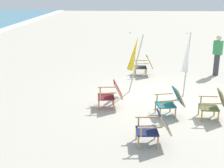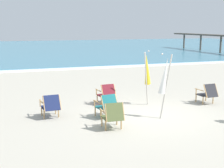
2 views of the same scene
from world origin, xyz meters
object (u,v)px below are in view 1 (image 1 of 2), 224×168
Objects in this scene: person_near_chairs at (217,55)px; beach_chair_front_left at (171,101)px; beach_chair_mid_center at (215,104)px; beach_chair_far_center at (145,65)px; beach_chair_back_right at (111,94)px; umbrella_furled_yellow at (134,54)px; umbrella_furled_white at (187,55)px; beach_chair_front_right at (155,127)px.

beach_chair_front_left is at bearing 151.27° from person_near_chairs.
beach_chair_front_left is at bearing 80.83° from beach_chair_mid_center.
beach_chair_far_center is 3.85m from beach_chair_back_right.
beach_chair_mid_center is 0.98× the size of beach_chair_front_left.
beach_chair_mid_center reaches higher than beach_chair_front_left.
beach_chair_far_center is 2.55m from umbrella_furled_yellow.
umbrella_furled_white reaches higher than umbrella_furled_yellow.
beach_chair_back_right is (0.72, 2.83, -0.00)m from beach_chair_mid_center.
umbrella_furled_white reaches higher than beach_chair_back_right.
person_near_chairs reaches higher than beach_chair_front_left.
umbrella_furled_yellow is 1.27× the size of person_near_chairs.
beach_chair_front_left is at bearing -19.12° from beach_chair_front_right.
beach_chair_far_center is 0.98× the size of beach_chair_mid_center.
beach_chair_mid_center is (-4.39, -1.67, 0.01)m from beach_chair_far_center.
beach_chair_front_left is 1.81m from beach_chair_front_right.
beach_chair_far_center is 0.96× the size of beach_chair_front_left.
person_near_chairs is (6.04, -2.96, 0.42)m from beach_chair_front_right.
person_near_chairs is at bearing -26.14° from beach_chair_front_right.
beach_chair_far_center is at bearing 7.19° from beach_chair_front_left.
umbrella_furled_yellow is (2.06, 2.16, 0.92)m from beach_chair_mid_center.
beach_chair_front_right is 0.49× the size of person_near_chairs.
beach_chair_front_right is 2.50m from beach_chair_back_right.
umbrella_furled_white reaches higher than beach_chair_far_center.
beach_chair_front_right is 3.77m from umbrella_furled_white.
umbrella_furled_yellow is (3.59, 0.42, 0.93)m from beach_chair_front_right.
person_near_chairs is at bearing -87.80° from beach_chair_far_center.
beach_chair_front_right is at bearing 153.86° from person_near_chairs.
beach_chair_mid_center is 1.01× the size of beach_chair_front_right.
umbrella_furled_white is at bearing 146.85° from person_near_chairs.
beach_chair_far_center is at bearing -11.78° from umbrella_furled_yellow.
beach_chair_front_left is at bearing -172.81° from beach_chair_far_center.
beach_chair_mid_center is 1.02× the size of beach_chair_back_right.
beach_chair_front_right is 0.38× the size of umbrella_furled_white.
umbrella_furled_white is (-0.17, -1.68, 0.03)m from umbrella_furled_yellow.
umbrella_furled_yellow is at bearing 46.27° from beach_chair_mid_center.
beach_chair_far_center is 0.38× the size of umbrella_furled_yellow.
beach_chair_back_right is at bearing 116.56° from umbrella_furled_white.
beach_chair_front_left is 1.04× the size of beach_chair_back_right.
umbrella_furled_white is at bearing -20.16° from beach_chair_front_right.
person_near_chairs is (4.32, -2.37, 0.41)m from beach_chair_front_left.
umbrella_furled_white reaches higher than person_near_chairs.
beach_chair_front_right is 1.01× the size of beach_chair_back_right.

